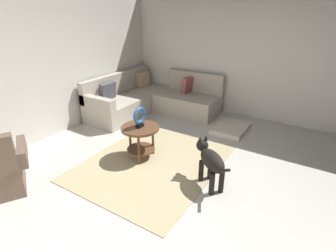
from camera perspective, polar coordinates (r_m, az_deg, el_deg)
ground_plane at (r=3.77m, az=4.24°, el=-12.75°), size 6.00×6.00×0.10m
wall_back at (r=5.15m, az=-26.23°, el=12.10°), size 6.00×0.12×2.70m
wall_right at (r=5.86m, az=18.73°, el=14.47°), size 0.12×6.00×2.70m
area_rug at (r=4.15m, az=-3.39°, el=-8.03°), size 2.30×1.90×0.01m
sectional_couch at (r=6.09m, az=-3.67°, el=5.71°), size 2.20×2.25×0.88m
side_table at (r=4.13m, az=-6.05°, el=-1.75°), size 0.60×0.60×0.54m
torus_sculpture at (r=4.01m, az=-6.23°, el=2.04°), size 0.28×0.08×0.33m
dog_bed_mat at (r=5.35m, az=13.49°, el=-0.45°), size 0.80×0.60×0.09m
dog at (r=3.54m, az=9.23°, el=-7.44°), size 0.57×0.69×0.63m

